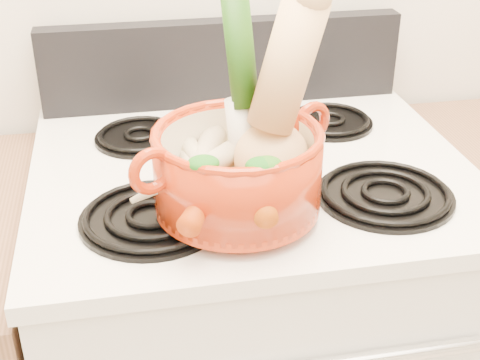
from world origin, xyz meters
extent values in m
cube|color=white|center=(0.00, 1.40, 0.93)|extent=(0.78, 0.67, 0.03)
cube|color=black|center=(0.00, 1.70, 1.04)|extent=(0.76, 0.05, 0.18)
cylinder|color=black|center=(-0.19, 1.24, 0.96)|extent=(0.22, 0.22, 0.02)
cylinder|color=black|center=(0.19, 1.24, 0.96)|extent=(0.22, 0.22, 0.02)
cylinder|color=black|center=(-0.19, 1.54, 0.96)|extent=(0.17, 0.17, 0.02)
cylinder|color=black|center=(0.19, 1.54, 0.96)|extent=(0.17, 0.17, 0.02)
cylinder|color=#A12609|center=(-0.06, 1.23, 1.03)|extent=(0.34, 0.34, 0.13)
torus|color=#A12609|center=(-0.19, 1.17, 1.07)|extent=(0.07, 0.04, 0.07)
torus|color=#A12609|center=(0.07, 1.29, 1.07)|extent=(0.07, 0.04, 0.07)
cylinder|color=silver|center=(-0.04, 1.27, 1.14)|extent=(0.08, 0.11, 0.30)
ellipsoid|color=tan|center=(-0.06, 1.32, 1.01)|extent=(0.08, 0.06, 0.04)
cone|color=beige|center=(-0.12, 1.26, 1.01)|extent=(0.05, 0.21, 0.06)
cone|color=beige|center=(-0.12, 1.26, 1.03)|extent=(0.12, 0.21, 0.06)
cone|color=beige|center=(-0.11, 1.28, 1.03)|extent=(0.08, 0.18, 0.05)
cone|color=beige|center=(-0.13, 1.23, 1.04)|extent=(0.19, 0.12, 0.06)
cone|color=#D25B0A|center=(-0.06, 1.20, 1.01)|extent=(0.08, 0.17, 0.05)
cone|color=#C8380A|center=(-0.11, 1.18, 1.02)|extent=(0.10, 0.16, 0.05)
cone|color=#CF4C0A|center=(-0.03, 1.19, 1.02)|extent=(0.06, 0.18, 0.05)
camera|label=1|loc=(-0.22, 0.36, 1.50)|focal=50.00mm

